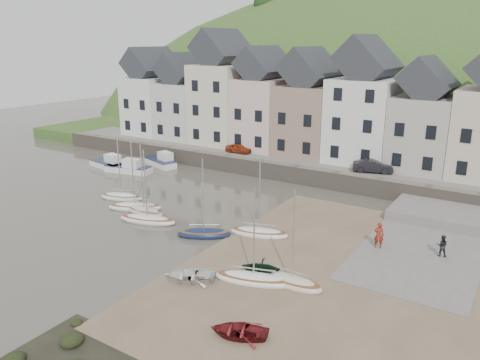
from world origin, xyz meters
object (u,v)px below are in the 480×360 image
Objects in this scene: rowboat_white at (190,276)px; car_right at (373,166)px; person_red at (379,235)px; car_left at (238,148)px; person_dark at (442,246)px; sailboat_0 at (121,197)px; rowboat_green at (261,267)px; rowboat_red at (239,331)px.

rowboat_white is 0.80× the size of car_right.
rowboat_white is 1.67× the size of person_red.
car_left is 16.09m from car_right.
person_red is at bearing 2.58° from person_dark.
sailboat_0 reaches higher than rowboat_white.
sailboat_0 reaches higher than rowboat_green.
rowboat_white reaches higher than rowboat_red.
car_right is (16.09, 0.00, 0.11)m from car_left.
car_left is (-21.09, 14.33, 1.07)m from person_red.
sailboat_0 is at bearing -150.94° from rowboat_white.
car_left is (-18.37, 28.44, 1.78)m from rowboat_red.
car_left is (2.55, 16.37, 1.88)m from sailboat_0.
rowboat_white is at bearing -30.25° from sailboat_0.
sailboat_0 reaches higher than rowboat_red.
rowboat_white is 25.56m from car_right.
rowboat_white is 1.07× the size of rowboat_red.
person_dark is at bearing 115.33° from rowboat_green.
person_red reaches higher than rowboat_red.
person_dark is at bearing -163.02° from car_right.
sailboat_0 reaches higher than car_right.
sailboat_0 is 27.86m from person_dark.
sailboat_0 is at bearing 114.15° from car_right.
car_left reaches higher than rowboat_white.
rowboat_white is 0.99× the size of car_left.
car_right is at bearing 141.72° from rowboat_white.
sailboat_0 is 19.65m from rowboat_green.
car_left is 0.81× the size of car_right.
car_right reaches higher than rowboat_red.
person_dark is at bearing 134.31° from rowboat_red.
sailboat_0 reaches higher than person_red.
person_red is at bearing 111.90° from rowboat_white.
sailboat_0 reaches higher than car_left.
rowboat_white is 1.31× the size of rowboat_green.
sailboat_0 is at bearing 170.77° from car_left.
car_left is at bearing -168.65° from rowboat_red.
rowboat_white is at bearing -153.67° from car_left.
rowboat_green is 0.82× the size of rowboat_red.
rowboat_red is at bearing -30.00° from sailboat_0.
rowboat_red is 0.75× the size of car_right.
rowboat_green is 6.42m from rowboat_red.
rowboat_green is at bearing -18.01° from sailboat_0.
rowboat_green is 0.61× the size of car_right.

